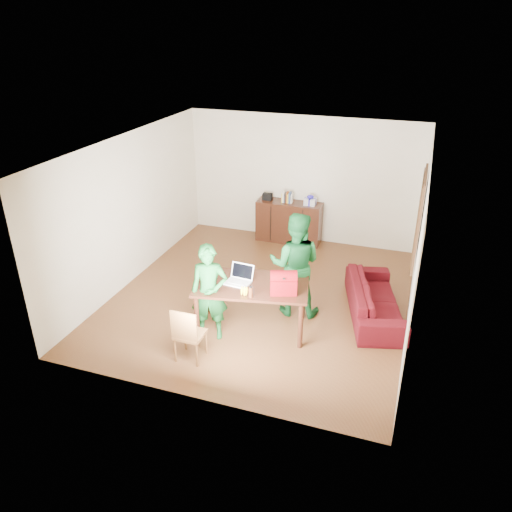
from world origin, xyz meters
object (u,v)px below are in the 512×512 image
at_px(table, 252,290).
at_px(person_far, 295,264).
at_px(chair, 190,344).
at_px(bottle, 251,292).
at_px(sofa, 375,299).
at_px(person_near, 209,293).
at_px(red_bag, 283,284).
at_px(laptop, 238,281).

xyz_separation_m(table, person_far, (0.49, 0.71, 0.18)).
bearing_deg(chair, person_far, 58.09).
bearing_deg(bottle, sofa, 40.47).
height_order(bottle, sofa, bottle).
relative_size(person_near, sofa, 0.78).
bearing_deg(person_far, red_bag, 85.31).
height_order(chair, sofa, chair).
xyz_separation_m(laptop, sofa, (1.99, 1.11, -0.57)).
bearing_deg(table, person_near, -154.84).
bearing_deg(laptop, person_near, -129.19).
bearing_deg(chair, bottle, 42.57).
height_order(table, chair, chair).
distance_m(person_near, sofa, 2.77).
height_order(person_far, red_bag, person_far).
relative_size(person_near, red_bag, 3.97).
height_order(laptop, sofa, laptop).
height_order(bottle, red_bag, red_bag).
bearing_deg(laptop, table, 21.21).
bearing_deg(chair, table, 60.17).
bearing_deg(table, person_far, 43.73).
bearing_deg(laptop, red_bag, 1.31).
relative_size(table, person_far, 1.07).
height_order(chair, bottle, bottle).
bearing_deg(laptop, person_far, 52.84).
distance_m(person_far, red_bag, 0.82).
bearing_deg(bottle, chair, -137.51).
height_order(person_near, person_far, person_far).
bearing_deg(table, red_bag, -22.91).
xyz_separation_m(person_near, person_far, (1.03, 1.11, 0.11)).
relative_size(chair, red_bag, 2.24).
bearing_deg(chair, sofa, 41.16).
bearing_deg(table, sofa, 18.99).
distance_m(person_far, bottle, 1.15).
height_order(table, person_far, person_far).
relative_size(chair, sofa, 0.44).
relative_size(chair, person_far, 0.49).
bearing_deg(person_near, bottle, -15.58).
xyz_separation_m(table, red_bag, (0.53, -0.11, 0.25)).
relative_size(bottle, red_bag, 0.46).
bearing_deg(sofa, person_far, 89.46).
distance_m(person_far, sofa, 1.46).
bearing_deg(person_far, person_near, 39.80).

